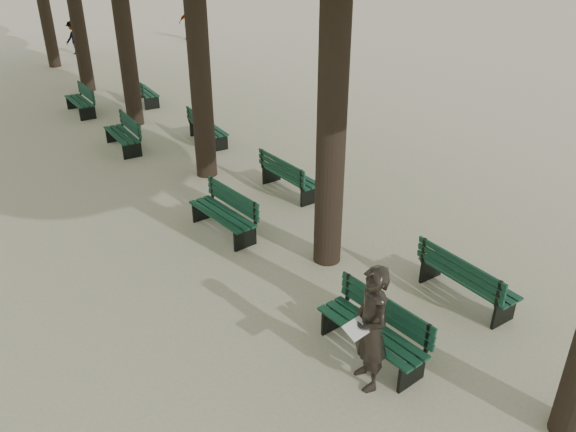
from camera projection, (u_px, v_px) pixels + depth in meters
ground at (374, 385)px, 7.82m from camera, size 120.00×120.00×0.00m
bench_left_0 at (371, 341)px, 8.25m from camera, size 0.70×1.84×0.92m
bench_left_1 at (223, 221)px, 11.57m from camera, size 0.72×1.84×0.92m
bench_left_2 at (123, 140)px, 15.90m from camera, size 0.63×1.82×0.92m
bench_left_3 at (80, 106)px, 18.91m from camera, size 0.58×1.80×0.92m
bench_right_0 at (466, 286)px, 9.48m from camera, size 0.59×1.81×0.92m
bench_right_1 at (290, 182)px, 13.32m from camera, size 0.62×1.81×0.92m
bench_right_2 at (208, 134)px, 16.42m from camera, size 0.69×1.83×0.92m
bench_right_3 at (145, 96)px, 20.01m from camera, size 0.71×1.84×0.92m
man_with_map at (371, 329)px, 7.45m from camera, size 0.72×0.83×1.88m
pedestrian_b at (74, 37)px, 27.52m from camera, size 1.03×0.81×1.58m
pedestrian_c at (188, 23)px, 30.99m from camera, size 1.00×0.92×1.73m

